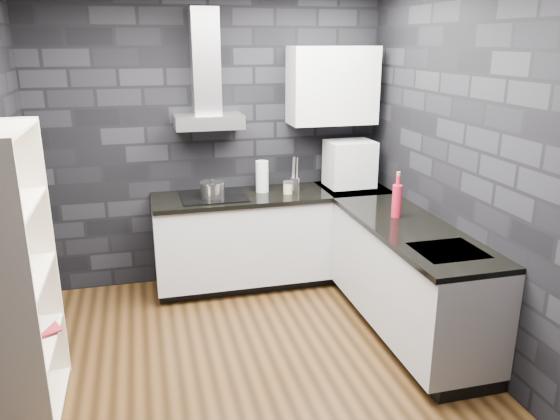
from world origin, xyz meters
name	(u,v)px	position (x,y,z in m)	size (l,w,h in m)	color
ground	(249,361)	(0.00, 0.00, 0.00)	(3.20, 3.20, 0.00)	#422A14
wall_back	(212,141)	(0.00, 1.62, 1.35)	(3.20, 0.05, 2.70)	black
wall_front	(327,286)	(0.00, -1.62, 1.35)	(3.20, 0.05, 2.70)	black
wall_right	(464,169)	(1.62, 0.00, 1.35)	(0.05, 3.20, 2.70)	black
toekick_back	(272,275)	(0.50, 1.34, 0.05)	(2.18, 0.50, 0.10)	black
toekick_right	(410,326)	(1.34, 0.10, 0.05)	(0.50, 1.78, 0.10)	black
counter_back_cab	(273,235)	(0.50, 1.30, 0.48)	(2.20, 0.60, 0.76)	silver
counter_right_cab	(409,277)	(1.30, 0.10, 0.48)	(0.60, 1.80, 0.76)	silver
counter_back_top	(273,195)	(0.50, 1.29, 0.88)	(2.20, 0.62, 0.04)	black
counter_right_top	(412,229)	(1.29, 0.10, 0.88)	(0.62, 1.80, 0.04)	black
counter_corner_top	(353,189)	(1.30, 1.30, 0.88)	(0.62, 0.62, 0.04)	black
hood_body	(209,121)	(-0.05, 1.43, 1.56)	(0.60, 0.34, 0.12)	silver
hood_chimney	(206,62)	(-0.05, 1.50, 2.07)	(0.24, 0.20, 0.90)	silver
upper_cabinet	(332,85)	(1.10, 1.43, 1.85)	(0.80, 0.35, 0.70)	silver
cooktop	(213,196)	(-0.05, 1.30, 0.91)	(0.58, 0.50, 0.01)	black
sink_rim	(448,251)	(1.30, -0.40, 0.89)	(0.44, 0.40, 0.01)	silver
pot	(213,190)	(-0.06, 1.25, 0.97)	(0.21, 0.21, 0.12)	#B6B6BA
glass_vase	(262,176)	(0.41, 1.36, 1.04)	(0.12, 0.12, 0.29)	silver
storage_jar	(288,188)	(0.63, 1.23, 0.95)	(0.08, 0.08, 0.10)	#BDB585
utensil_crock	(295,184)	(0.72, 1.33, 0.96)	(0.10, 0.10, 0.12)	#B6B6BA
appliance_garage	(350,164)	(1.26, 1.33, 1.12)	(0.43, 0.34, 0.43)	silver
red_bottle	(397,201)	(1.28, 0.36, 1.03)	(0.08, 0.08, 0.26)	#AC152E
bookshelf	(17,279)	(-1.42, -0.18, 0.90)	(0.34, 0.80, 1.80)	#F3E4CF
fruit_bowl	(13,278)	(-1.42, -0.25, 0.94)	(0.22, 0.22, 0.06)	silver
book_red	(31,319)	(-1.41, -0.06, 0.57)	(0.16, 0.02, 0.21)	maroon
book_second	(24,310)	(-1.46, 0.03, 0.59)	(0.17, 0.02, 0.23)	#B2B2B2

